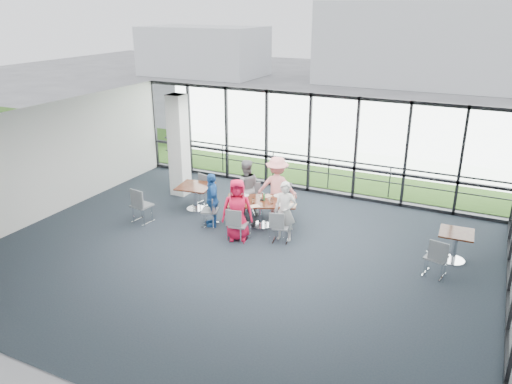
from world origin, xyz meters
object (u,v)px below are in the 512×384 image
at_px(main_table, 261,205).
at_px(chair_main_fr, 281,199).
at_px(diner_near_right, 285,211).
at_px(side_table_left, 195,189).
at_px(side_table_right, 456,237).
at_px(diner_far_right, 277,187).
at_px(chair_main_fl, 247,199).
at_px(diner_near_left, 237,210).
at_px(diner_far_left, 246,188).
at_px(chair_spare_r, 436,257).
at_px(chair_spare_lb, 202,191).
at_px(chair_spare_la, 142,205).
at_px(chair_main_nr, 281,227).
at_px(structural_column, 179,146).
at_px(chair_main_nl, 238,225).
at_px(chair_main_end, 210,211).
at_px(diner_end, 212,200).

height_order(main_table, chair_main_fr, chair_main_fr).
bearing_deg(diner_near_right, side_table_left, 159.00).
height_order(side_table_right, chair_main_fr, chair_main_fr).
bearing_deg(diner_far_right, chair_main_fl, -1.66).
xyz_separation_m(main_table, side_table_left, (-2.25, 0.23, 0.03)).
height_order(diner_near_left, diner_far_left, diner_far_left).
distance_m(chair_main_fr, chair_spare_r, 4.88).
relative_size(side_table_right, diner_far_right, 0.45).
relative_size(side_table_left, chair_main_fr, 1.25).
relative_size(side_table_right, chair_main_fl, 0.88).
bearing_deg(chair_main_fl, chair_spare_lb, -31.71).
xyz_separation_m(chair_main_fr, chair_spare_la, (-3.23, -2.30, 0.07)).
bearing_deg(chair_spare_r, chair_main_fl, 177.79).
distance_m(diner_near_right, chair_spare_lb, 3.38).
xyz_separation_m(diner_far_right, chair_spare_lb, (-2.38, -0.23, -0.44)).
bearing_deg(diner_near_left, chair_main_nr, -9.21).
bearing_deg(structural_column, chair_spare_lb, -25.66).
bearing_deg(side_table_left, main_table, -5.85).
distance_m(chair_spare_la, chair_spare_lb, 2.00).
bearing_deg(chair_spare_la, chair_main_nl, 11.25).
xyz_separation_m(side_table_left, side_table_right, (7.24, -0.04, -0.03)).
bearing_deg(chair_spare_r, structural_column, 178.79).
bearing_deg(diner_near_left, diner_far_right, 54.24).
distance_m(chair_main_nl, chair_main_fl, 1.81).
bearing_deg(chair_main_end, diner_far_left, 133.46).
distance_m(diner_near_right, chair_spare_r, 3.78).
bearing_deg(chair_spare_lb, diner_near_right, 177.19).
distance_m(diner_far_right, chair_spare_lb, 2.43).
bearing_deg(chair_main_nl, chair_spare_la, 171.75).
height_order(diner_end, chair_main_end, diner_end).
bearing_deg(diner_far_right, diner_near_right, 105.91).
bearing_deg(chair_main_fl, main_table, 106.67).
xyz_separation_m(main_table, chair_spare_la, (-3.09, -1.21, -0.12)).
distance_m(chair_main_fl, chair_main_end, 1.33).
bearing_deg(chair_main_fl, chair_spare_r, 133.33).
bearing_deg(diner_far_left, chair_main_nr, 112.50).
height_order(structural_column, side_table_right, structural_column).
bearing_deg(diner_near_left, side_table_right, -13.29).
xyz_separation_m(side_table_left, chair_spare_lb, (-0.01, 0.38, -0.20)).
relative_size(structural_column, diner_far_right, 1.81).
distance_m(diner_end, chair_spare_r, 5.90).
distance_m(side_table_left, diner_near_left, 2.40).
distance_m(diner_end, chair_main_nr, 2.13).
bearing_deg(main_table, chair_main_nl, -119.73).
relative_size(diner_near_left, chair_spare_lb, 1.83).
bearing_deg(main_table, diner_far_right, 59.03).
xyz_separation_m(structural_column, chair_spare_r, (8.06, -1.87, -1.14)).
xyz_separation_m(main_table, diner_end, (-1.22, -0.53, 0.13)).
bearing_deg(diner_far_left, main_table, 113.56).
bearing_deg(side_table_right, side_table_left, 179.67).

